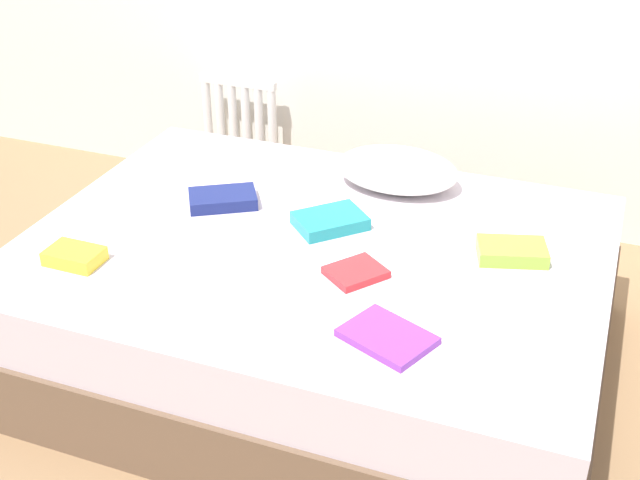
{
  "coord_description": "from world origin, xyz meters",
  "views": [
    {
      "loc": [
        0.89,
        -2.29,
        1.93
      ],
      "look_at": [
        0.0,
        0.05,
        0.48
      ],
      "focal_mm": 46.61,
      "sensor_mm": 36.0,
      "label": 1
    }
  ],
  "objects": [
    {
      "name": "textbook_navy",
      "position": [
        -0.42,
        0.14,
        0.52
      ],
      "size": [
        0.29,
        0.26,
        0.05
      ],
      "primitive_type": "cube",
      "rotation": [
        0.0,
        0.0,
        0.54
      ],
      "color": "navy",
      "rests_on": "bed"
    },
    {
      "name": "pillow",
      "position": [
        0.14,
        0.51,
        0.57
      ],
      "size": [
        0.47,
        0.32,
        0.15
      ],
      "primitive_type": "ellipsoid",
      "color": "white",
      "rests_on": "bed"
    },
    {
      "name": "textbook_teal",
      "position": [
        0.01,
        0.12,
        0.52
      ],
      "size": [
        0.29,
        0.29,
        0.05
      ],
      "primitive_type": "cube",
      "rotation": [
        0.0,
        0.0,
        0.79
      ],
      "color": "teal",
      "rests_on": "bed"
    },
    {
      "name": "ground_plane",
      "position": [
        0.0,
        0.0,
        0.0
      ],
      "size": [
        8.0,
        8.0,
        0.0
      ],
      "primitive_type": "plane",
      "color": "#93704C"
    },
    {
      "name": "radiator",
      "position": [
        -0.87,
        1.2,
        0.36
      ],
      "size": [
        0.4,
        0.04,
        0.46
      ],
      "color": "white",
      "rests_on": "ground"
    },
    {
      "name": "textbook_yellow",
      "position": [
        -0.69,
        -0.41,
        0.52
      ],
      "size": [
        0.18,
        0.12,
        0.05
      ],
      "primitive_type": "cube",
      "rotation": [
        0.0,
        0.0,
        -0.01
      ],
      "color": "yellow",
      "rests_on": "bed"
    },
    {
      "name": "textbook_lime",
      "position": [
        0.65,
        0.13,
        0.52
      ],
      "size": [
        0.26,
        0.2,
        0.05
      ],
      "primitive_type": "cube",
      "rotation": [
        0.0,
        0.0,
        0.29
      ],
      "color": "#8CC638",
      "rests_on": "bed"
    },
    {
      "name": "bed",
      "position": [
        0.0,
        0.0,
        0.25
      ],
      "size": [
        2.0,
        1.5,
        0.5
      ],
      "color": "brown",
      "rests_on": "ground"
    },
    {
      "name": "textbook_red",
      "position": [
        0.2,
        -0.16,
        0.51
      ],
      "size": [
        0.22,
        0.23,
        0.03
      ],
      "primitive_type": "cube",
      "rotation": [
        0.0,
        0.0,
        0.92
      ],
      "color": "red",
      "rests_on": "bed"
    },
    {
      "name": "textbook_purple",
      "position": [
        0.39,
        -0.45,
        0.51
      ],
      "size": [
        0.3,
        0.26,
        0.02
      ],
      "primitive_type": "cube",
      "rotation": [
        0.0,
        0.0,
        -0.4
      ],
      "color": "purple",
      "rests_on": "bed"
    }
  ]
}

